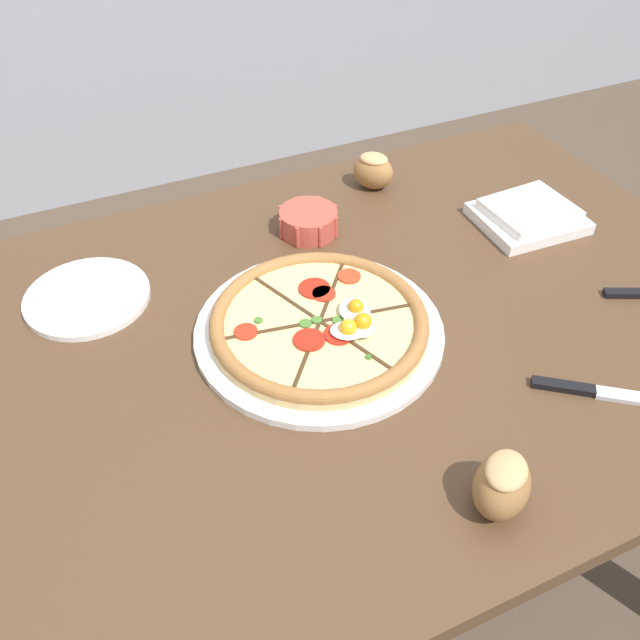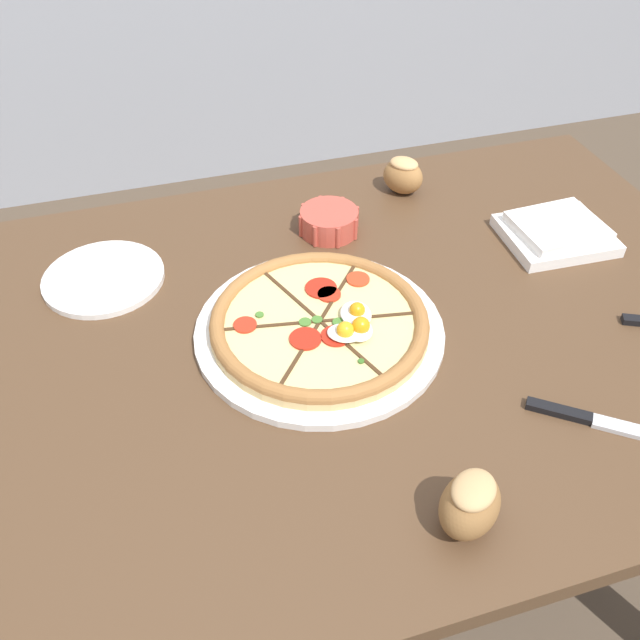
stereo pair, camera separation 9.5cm
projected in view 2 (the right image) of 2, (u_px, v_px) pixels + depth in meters
The scene contains 9 objects.
ground_plane at pixel (349, 572), 1.49m from camera, with size 12.00×12.00×0.00m, color brown.
dining_table at pixel (360, 373), 1.06m from camera, with size 1.24×0.88×0.74m.
pizza at pixel (321, 326), 0.96m from camera, with size 0.36×0.36×0.05m.
ramekin_bowl at pixel (329, 221), 1.16m from camera, with size 0.11×0.11×0.04m.
napkin_folded at pixel (556, 232), 1.14m from camera, with size 0.18×0.15×0.04m.
bread_piece_near at pixel (403, 175), 1.24m from camera, with size 0.09×0.09×0.07m.
bread_piece_mid at pixel (474, 502), 0.73m from camera, with size 0.10×0.10×0.07m.
knife_spare at pixel (603, 423), 0.85m from camera, with size 0.17×0.13×0.01m.
side_saucer at pixel (104, 278), 1.07m from camera, with size 0.19×0.19×0.01m.
Camera 2 is at (-0.27, -0.68, 1.41)m, focal length 38.00 mm.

